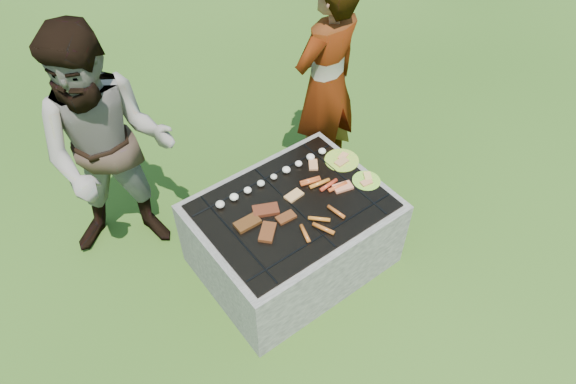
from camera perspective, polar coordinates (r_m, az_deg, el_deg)
name	(u,v)px	position (r m, az deg, el deg)	size (l,w,h in m)	color
lawn	(292,260)	(3.93, 0.44, -7.52)	(60.00, 60.00, 0.00)	#244511
fire_pit	(292,236)	(3.70, 0.47, -4.93)	(1.30, 1.00, 0.62)	gray
mushrooms	(272,177)	(3.61, -1.78, 1.65)	(0.95, 0.06, 0.04)	beige
pork_slabs	(264,220)	(3.35, -2.73, -3.15)	(0.38, 0.33, 0.03)	brown
sausages	(321,199)	(3.48, 3.72, -0.82)	(0.55, 0.51, 0.03)	red
bread_on_grate	(319,185)	(3.58, 3.49, 0.81)	(0.46, 0.42, 0.02)	tan
plate_far	(342,161)	(3.79, 5.99, 3.49)	(0.32, 0.32, 0.03)	yellow
plate_near	(366,181)	(3.66, 8.71, 1.25)	(0.25, 0.25, 0.03)	#D7FF3C
cook	(326,84)	(4.06, 4.25, 11.84)	(0.64, 0.42, 1.77)	#A19586
bystander	(110,152)	(3.59, -19.18, 4.18)	(0.88, 0.69, 1.82)	gray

